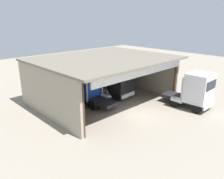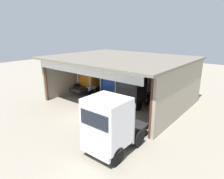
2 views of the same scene
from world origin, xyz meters
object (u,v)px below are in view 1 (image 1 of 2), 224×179
Objects in this scene: truck_white_yard_outside at (196,90)px; tool_cart at (103,82)px; truck_black_left_bay at (119,82)px; oil_drum at (115,80)px; truck_orange_right_bay at (60,94)px; truck_blue_center_bay at (90,88)px.

truck_white_yard_outside is 12.83m from tool_cart.
truck_black_left_bay is at bearing -66.85° from truck_white_yard_outside.
truck_white_yard_outside is 12.42m from oil_drum.
truck_orange_right_bay reaches higher than tool_cart.
oil_drum is at bearing 23.44° from truck_blue_center_bay.
truck_black_left_bay reaches higher than truck_orange_right_bay.
oil_drum is at bearing -92.97° from truck_white_yard_outside.
oil_drum is (0.51, 12.32, -1.52)m from truck_white_yard_outside.
oil_drum is (7.36, 3.65, -1.35)m from truck_blue_center_bay.
truck_blue_center_bay is at bearing -2.05° from truck_orange_right_bay.
truck_black_left_bay is 8.36m from truck_white_yard_outside.
oil_drum is 0.87× the size of tool_cart.
truck_orange_right_bay is at bearing -161.58° from oil_drum.
truck_white_yard_outside reaches higher than truck_blue_center_bay.
truck_blue_center_bay reaches higher than oil_drum.
oil_drum is at bearing -133.09° from truck_black_left_bay.
truck_orange_right_bay is at bearing -156.04° from tool_cart.
oil_drum is (3.88, 4.67, -1.50)m from truck_black_left_bay.
truck_orange_right_bay is at bearing 177.14° from truck_blue_center_bay.
truck_orange_right_bay is 0.96× the size of truck_black_left_bay.
truck_orange_right_bay is 0.85× the size of truck_blue_center_bay.
truck_blue_center_bay is 8.33m from oil_drum.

